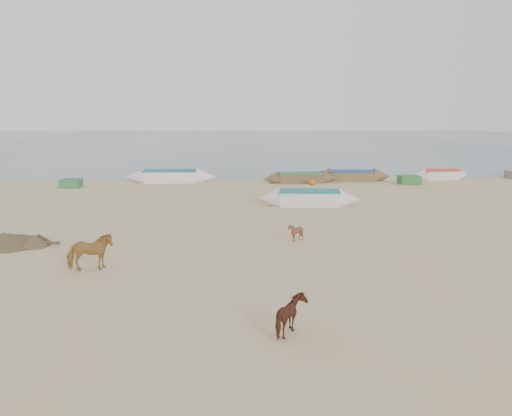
{
  "coord_description": "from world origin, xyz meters",
  "views": [
    {
      "loc": [
        -1.26,
        -18.33,
        5.22
      ],
      "look_at": [
        0.0,
        4.0,
        1.0
      ],
      "focal_mm": 35.0,
      "sensor_mm": 36.0,
      "label": 1
    }
  ],
  "objects_px": {
    "calf_front": "(295,232)",
    "near_canoe": "(309,198)",
    "cow_adult": "(90,252)",
    "calf_right": "(292,316)"
  },
  "relations": [
    {
      "from": "cow_adult",
      "to": "calf_front",
      "type": "relative_size",
      "value": 1.96
    },
    {
      "from": "calf_right",
      "to": "near_canoe",
      "type": "height_order",
      "value": "calf_right"
    },
    {
      "from": "near_canoe",
      "to": "calf_right",
      "type": "bearing_deg",
      "value": -94.76
    },
    {
      "from": "calf_right",
      "to": "calf_front",
      "type": "bearing_deg",
      "value": -2.5
    },
    {
      "from": "cow_adult",
      "to": "near_canoe",
      "type": "distance_m",
      "value": 14.92
    },
    {
      "from": "near_canoe",
      "to": "cow_adult",
      "type": "bearing_deg",
      "value": -123.0
    },
    {
      "from": "calf_right",
      "to": "near_canoe",
      "type": "xyz_separation_m",
      "value": [
        3.16,
        17.02,
        -0.01
      ]
    },
    {
      "from": "calf_front",
      "to": "cow_adult",
      "type": "bearing_deg",
      "value": -59.98
    },
    {
      "from": "calf_front",
      "to": "near_canoe",
      "type": "bearing_deg",
      "value": 171.43
    },
    {
      "from": "cow_adult",
      "to": "near_canoe",
      "type": "relative_size",
      "value": 0.26
    }
  ]
}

